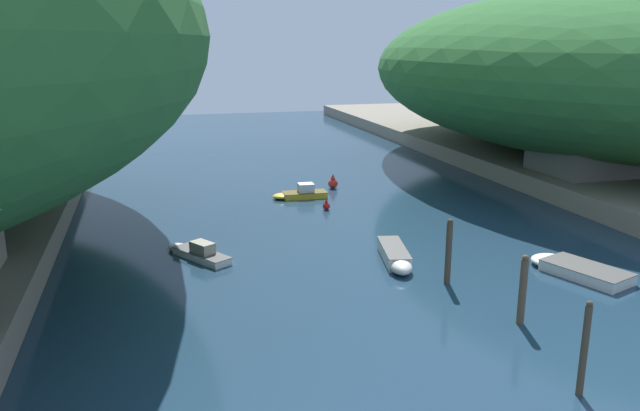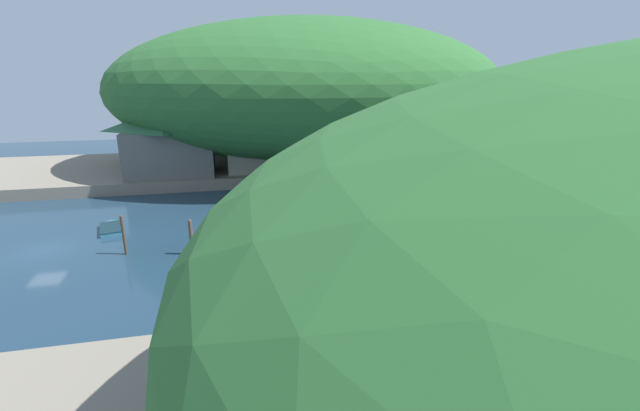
{
  "view_description": "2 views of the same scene",
  "coord_description": "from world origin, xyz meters",
  "px_view_note": "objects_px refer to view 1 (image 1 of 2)",
  "views": [
    {
      "loc": [
        -11.24,
        -8.52,
        11.35
      ],
      "look_at": [
        -1.99,
        24.99,
        2.23
      ],
      "focal_mm": 35.0,
      "sensor_mm": 36.0,
      "label": 1
    },
    {
      "loc": [
        36.87,
        15.55,
        14.29
      ],
      "look_at": [
        -2.94,
        24.31,
        1.51
      ],
      "focal_mm": 24.0,
      "sensor_mm": 36.0,
      "label": 2
    }
  ],
  "objects_px": {
    "boat_navy_launch": "(197,252)",
    "channel_buoy_far": "(326,206)",
    "boat_open_rowboat": "(396,257)",
    "channel_buoy_near": "(333,183)",
    "boat_small_dinghy": "(575,268)",
    "right_bank_cottage": "(586,146)",
    "boat_cabin_cruiser": "(300,194)"
  },
  "relations": [
    {
      "from": "boat_open_rowboat",
      "to": "boat_small_dinghy",
      "type": "distance_m",
      "value": 9.01
    },
    {
      "from": "boat_cabin_cruiser",
      "to": "right_bank_cottage",
      "type": "bearing_deg",
      "value": -97.16
    },
    {
      "from": "boat_open_rowboat",
      "to": "channel_buoy_far",
      "type": "relative_size",
      "value": 6.52
    },
    {
      "from": "boat_cabin_cruiser",
      "to": "boat_small_dinghy",
      "type": "bearing_deg",
      "value": -151.48
    },
    {
      "from": "boat_cabin_cruiser",
      "to": "boat_open_rowboat",
      "type": "bearing_deg",
      "value": -172.64
    },
    {
      "from": "channel_buoy_near",
      "to": "channel_buoy_far",
      "type": "bearing_deg",
      "value": -110.52
    },
    {
      "from": "right_bank_cottage",
      "to": "channel_buoy_far",
      "type": "xyz_separation_m",
      "value": [
        -21.14,
        -0.38,
        -3.22
      ]
    },
    {
      "from": "boat_open_rowboat",
      "to": "boat_small_dinghy",
      "type": "height_order",
      "value": "boat_open_rowboat"
    },
    {
      "from": "boat_small_dinghy",
      "to": "boat_navy_launch",
      "type": "height_order",
      "value": "boat_navy_launch"
    },
    {
      "from": "channel_buoy_far",
      "to": "channel_buoy_near",
      "type": "bearing_deg",
      "value": 69.48
    },
    {
      "from": "boat_small_dinghy",
      "to": "boat_open_rowboat",
      "type": "bearing_deg",
      "value": 135.48
    },
    {
      "from": "right_bank_cottage",
      "to": "channel_buoy_far",
      "type": "distance_m",
      "value": 21.38
    },
    {
      "from": "boat_open_rowboat",
      "to": "channel_buoy_near",
      "type": "xyz_separation_m",
      "value": [
        1.81,
        17.74,
        0.1
      ]
    },
    {
      "from": "boat_navy_launch",
      "to": "channel_buoy_far",
      "type": "xyz_separation_m",
      "value": [
        9.56,
        7.7,
        0.01
      ]
    },
    {
      "from": "right_bank_cottage",
      "to": "boat_small_dinghy",
      "type": "distance_m",
      "value": 20.3
    },
    {
      "from": "boat_cabin_cruiser",
      "to": "boat_small_dinghy",
      "type": "distance_m",
      "value": 21.47
    },
    {
      "from": "boat_cabin_cruiser",
      "to": "boat_navy_launch",
      "type": "distance_m",
      "value": 14.38
    },
    {
      "from": "right_bank_cottage",
      "to": "boat_open_rowboat",
      "type": "relative_size",
      "value": 1.4
    },
    {
      "from": "boat_open_rowboat",
      "to": "channel_buoy_far",
      "type": "xyz_separation_m",
      "value": [
        -0.53,
        11.51,
        -0.05
      ]
    },
    {
      "from": "boat_small_dinghy",
      "to": "channel_buoy_far",
      "type": "height_order",
      "value": "channel_buoy_far"
    },
    {
      "from": "boat_navy_launch",
      "to": "channel_buoy_far",
      "type": "bearing_deg",
      "value": 6.93
    },
    {
      "from": "boat_cabin_cruiser",
      "to": "boat_navy_launch",
      "type": "xyz_separation_m",
      "value": [
        -8.58,
        -11.55,
        -0.03
      ]
    },
    {
      "from": "boat_navy_launch",
      "to": "channel_buoy_near",
      "type": "relative_size",
      "value": 4.0
    },
    {
      "from": "boat_open_rowboat",
      "to": "channel_buoy_near",
      "type": "distance_m",
      "value": 17.83
    },
    {
      "from": "right_bank_cottage",
      "to": "boat_cabin_cruiser",
      "type": "bearing_deg",
      "value": 171.1
    },
    {
      "from": "channel_buoy_near",
      "to": "boat_navy_launch",
      "type": "bearing_deg",
      "value": -130.5
    },
    {
      "from": "boat_cabin_cruiser",
      "to": "boat_navy_launch",
      "type": "relative_size",
      "value": 0.89
    },
    {
      "from": "right_bank_cottage",
      "to": "channel_buoy_far",
      "type": "relative_size",
      "value": 9.11
    },
    {
      "from": "channel_buoy_near",
      "to": "boat_open_rowboat",
      "type": "bearing_deg",
      "value": -95.81
    },
    {
      "from": "boat_small_dinghy",
      "to": "channel_buoy_near",
      "type": "distance_m",
      "value": 22.47
    },
    {
      "from": "boat_cabin_cruiser",
      "to": "boat_small_dinghy",
      "type": "height_order",
      "value": "boat_cabin_cruiser"
    },
    {
      "from": "boat_open_rowboat",
      "to": "channel_buoy_near",
      "type": "height_order",
      "value": "channel_buoy_near"
    }
  ]
}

